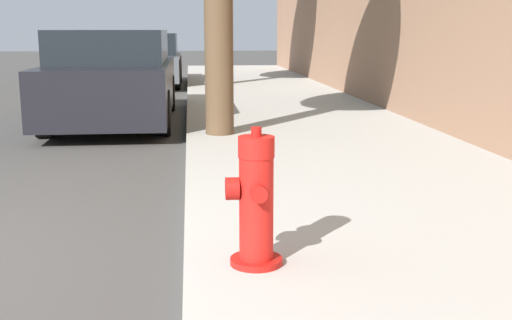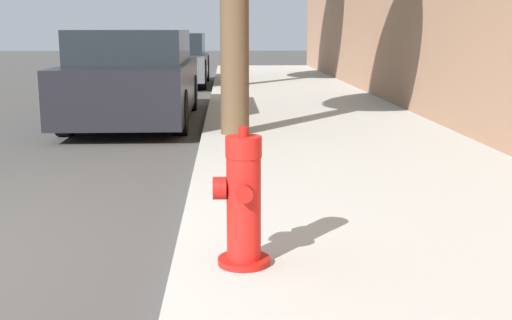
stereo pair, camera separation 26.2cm
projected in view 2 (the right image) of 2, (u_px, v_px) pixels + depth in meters
sidewalk_slab at (450, 262)px, 3.77m from camera, size 3.24×40.00×0.11m
fire_hydrant at (243, 203)px, 3.51m from camera, size 0.31×0.31×0.77m
parked_car_near at (135, 78)px, 9.76m from camera, size 1.73×4.39×1.39m
parked_car_mid at (172, 60)px, 16.14m from camera, size 1.81×3.85×1.31m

